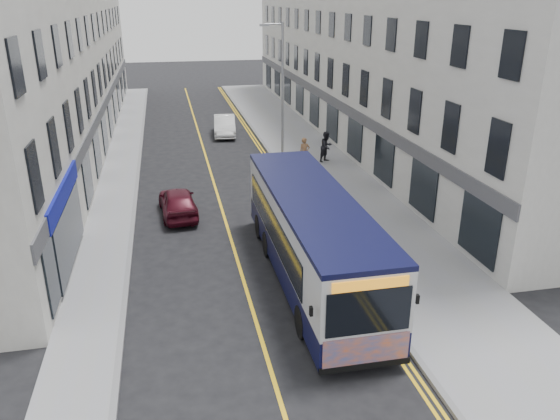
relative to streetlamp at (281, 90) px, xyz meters
name	(u,v)px	position (x,y,z in m)	size (l,w,h in m)	color
ground	(247,291)	(-4.17, -14.00, -4.38)	(140.00, 140.00, 0.00)	black
pavement_east	(325,173)	(2.08, -2.00, -4.32)	(4.50, 64.00, 0.12)	gray
pavement_west	(117,186)	(-9.17, -2.00, -4.32)	(2.00, 64.00, 0.12)	gray
kerb_east	(286,175)	(-0.17, -2.00, -4.32)	(0.18, 64.00, 0.13)	slate
kerb_west	(137,185)	(-8.17, -2.00, -4.32)	(0.18, 64.00, 0.13)	slate
road_centre_line	(213,181)	(-4.17, -2.00, -4.38)	(0.12, 64.00, 0.01)	yellow
road_dbl_yellow_inner	(278,177)	(-0.62, -2.00, -4.38)	(0.10, 64.00, 0.01)	yellow
road_dbl_yellow_outer	(281,176)	(-0.42, -2.00, -4.38)	(0.10, 64.00, 0.01)	yellow
terrace_east	(364,39)	(7.33, 7.00, 2.12)	(6.00, 46.00, 13.00)	silver
terrace_west	(48,45)	(-13.17, 7.00, 2.12)	(6.00, 46.00, 13.00)	silver
streetlamp	(281,90)	(0.00, 0.00, 0.00)	(1.32, 0.18, 8.00)	#95979D
city_bus	(312,235)	(-1.84, -13.71, -2.65)	(2.55, 10.90, 3.17)	black
bicycle	(379,263)	(0.46, -14.20, -3.72)	(0.72, 2.05, 1.08)	black
pedestrian_near	(305,152)	(1.19, -0.87, -3.41)	(0.62, 0.41, 1.70)	brown
pedestrian_far	(326,147)	(2.72, -0.08, -3.36)	(0.88, 0.68, 1.80)	black
car_white	(225,126)	(-2.37, 8.17, -3.70)	(1.45, 4.17, 1.37)	white
car_maroon	(178,202)	(-6.17, -6.64, -3.73)	(1.55, 3.84, 1.31)	#450B18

